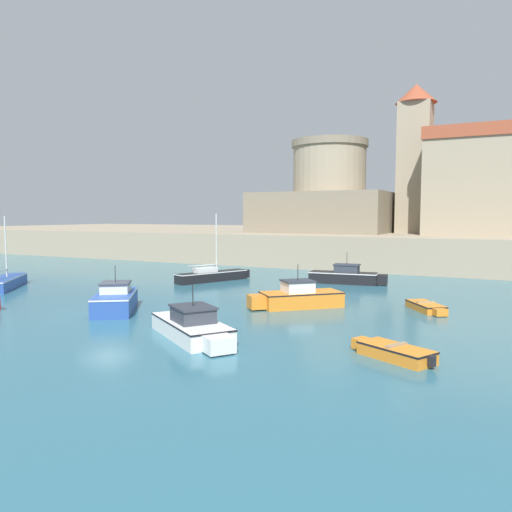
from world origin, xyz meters
TOP-DOWN VIEW (x-y plane):
  - ground_plane at (0.00, 0.00)m, footprint 200.00×200.00m
  - quay_seawall at (0.00, 43.57)m, footprint 120.00×40.00m
  - sailboat_blue_0 at (-12.49, 3.29)m, footprint 4.60×5.63m
  - motorboat_orange_2 at (8.52, 5.77)m, footprint 4.81×4.67m
  - sailboat_black_3 at (-1.45, 12.86)m, footprint 3.48×6.35m
  - motorboat_black_4 at (8.09, 16.34)m, footprint 5.82×2.17m
  - dinghy_orange_5 at (15.07, 7.85)m, footprint 2.50×3.09m
  - dinghy_orange_6 at (15.31, -1.95)m, footprint 3.27×2.29m
  - motorboat_blue_7 at (0.19, 0.43)m, footprint 4.22×5.20m
  - motorboat_white_8 at (7.24, -2.71)m, footprint 5.56×4.49m
  - church at (15.36, 38.59)m, footprint 13.40×17.81m
  - fortress at (0.00, 36.46)m, footprint 14.88×14.88m

SIDE VIEW (x-z plane):
  - ground_plane at x=0.00m, z-range 0.00..0.00m
  - dinghy_orange_5 at x=15.07m, z-range -0.02..0.47m
  - dinghy_orange_6 at x=15.31m, z-range -0.01..0.54m
  - sailboat_blue_0 at x=-12.49m, z-range -2.09..2.94m
  - sailboat_black_3 at x=-1.45m, z-range -2.14..3.06m
  - motorboat_white_8 at x=7.24m, z-range -0.64..1.63m
  - motorboat_black_4 at x=8.09m, z-range -0.63..1.72m
  - motorboat_orange_2 at x=8.52m, z-range -0.64..1.77m
  - motorboat_blue_7 at x=0.19m, z-range -0.62..1.82m
  - quay_seawall at x=0.00m, z-range 0.00..3.15m
  - fortress at x=0.00m, z-range 1.43..11.97m
  - church at x=15.36m, z-range 0.74..16.54m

